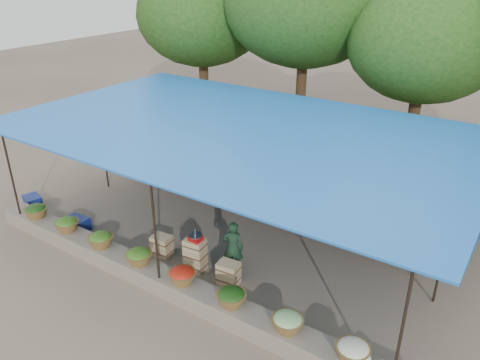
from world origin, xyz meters
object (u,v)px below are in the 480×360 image
Objects in this scene: weighing_scale at (195,237)px; blue_crate_back at (33,201)px; crate_counter at (194,257)px; blue_crate_front at (77,224)px; vendor_seated at (233,247)px.

blue_crate_back is at bearing -177.66° from weighing_scale.
weighing_scale is (0.06, 0.00, 0.53)m from crate_counter.
blue_crate_back is at bearing 171.90° from blue_crate_front.
weighing_scale reaches higher than blue_crate_back.
blue_crate_back is at bearing -14.39° from vendor_seated.
blue_crate_back is (-2.07, 0.13, -0.01)m from blue_crate_front.
crate_counter is at bearing 180.00° from weighing_scale.
vendor_seated is at bearing 26.49° from crate_counter.
crate_counter is 0.54m from weighing_scale.
blue_crate_back is at bearing -177.64° from crate_counter.
blue_crate_front is 1.07× the size of blue_crate_back.
weighing_scale is at bearing 0.00° from crate_counter.
blue_crate_front is 2.08m from blue_crate_back.
weighing_scale is 0.53× the size of blue_crate_front.
blue_crate_front is at bearing -174.14° from crate_counter.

